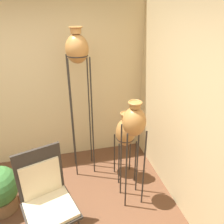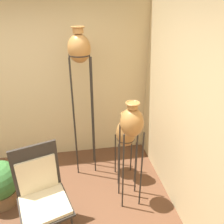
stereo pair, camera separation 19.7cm
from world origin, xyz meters
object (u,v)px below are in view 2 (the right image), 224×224
object	(u,v)px
chair	(41,191)
vase_stand_short	(126,133)
vase_stand_medium	(132,124)
potted_plant	(0,183)
vase_stand_tall	(79,53)

from	to	relation	value
chair	vase_stand_short	bearing A→B (deg)	15.39
vase_stand_medium	potted_plant	xyz separation A→B (m)	(-1.67, 0.23, -0.83)
vase_stand_tall	vase_stand_short	world-z (taller)	vase_stand_tall
chair	potted_plant	world-z (taller)	chair
vase_stand_short	chair	bearing A→B (deg)	-146.46
vase_stand_short	vase_stand_tall	bearing A→B (deg)	148.57
vase_stand_medium	vase_stand_short	size ratio (longest dim) A/B	1.31
chair	potted_plant	xyz separation A→B (m)	(-0.62, 0.52, -0.26)
potted_plant	vase_stand_medium	bearing A→B (deg)	-7.74
vase_stand_medium	potted_plant	bearing A→B (deg)	172.26
chair	vase_stand_medium	bearing A→B (deg)	-2.91
vase_stand_tall	chair	world-z (taller)	vase_stand_tall
vase_stand_short	potted_plant	world-z (taller)	vase_stand_short
vase_stand_tall	vase_stand_medium	xyz separation A→B (m)	(0.53, -0.79, -0.69)
vase_stand_tall	vase_stand_short	bearing A→B (deg)	-31.43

